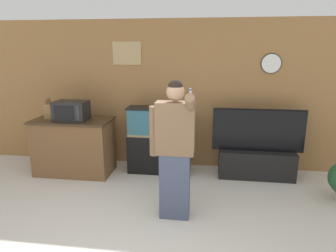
% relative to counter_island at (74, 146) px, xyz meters
% --- Properties ---
extents(wall_back_paneled, '(10.00, 0.08, 2.60)m').
position_rel_counter_island_xyz_m(wall_back_paneled, '(1.51, 0.66, 0.83)').
color(wall_back_paneled, olive).
rests_on(wall_back_paneled, ground_plane).
extents(counter_island, '(1.32, 0.68, 0.95)m').
position_rel_counter_island_xyz_m(counter_island, '(0.00, 0.00, 0.00)').
color(counter_island, brown).
rests_on(counter_island, ground_plane).
extents(microwave, '(0.54, 0.36, 0.32)m').
position_rel_counter_island_xyz_m(microwave, '(0.03, -0.05, 0.63)').
color(microwave, black).
rests_on(microwave, counter_island).
extents(knife_block, '(0.13, 0.12, 0.36)m').
position_rel_counter_island_xyz_m(knife_block, '(-0.39, -0.01, 0.61)').
color(knife_block, olive).
rests_on(knife_block, counter_island).
extents(aquarium_on_stand, '(1.08, 0.35, 1.15)m').
position_rel_counter_island_xyz_m(aquarium_on_stand, '(1.45, 0.22, 0.10)').
color(aquarium_on_stand, black).
rests_on(aquarium_on_stand, ground_plane).
extents(tv_on_stand, '(1.48, 0.40, 1.17)m').
position_rel_counter_island_xyz_m(tv_on_stand, '(3.09, 0.23, -0.13)').
color(tv_on_stand, black).
rests_on(tv_on_stand, ground_plane).
extents(person_standing, '(0.56, 0.42, 1.77)m').
position_rel_counter_island_xyz_m(person_standing, '(1.87, -1.17, 0.44)').
color(person_standing, '#424C66').
rests_on(person_standing, ground_plane).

